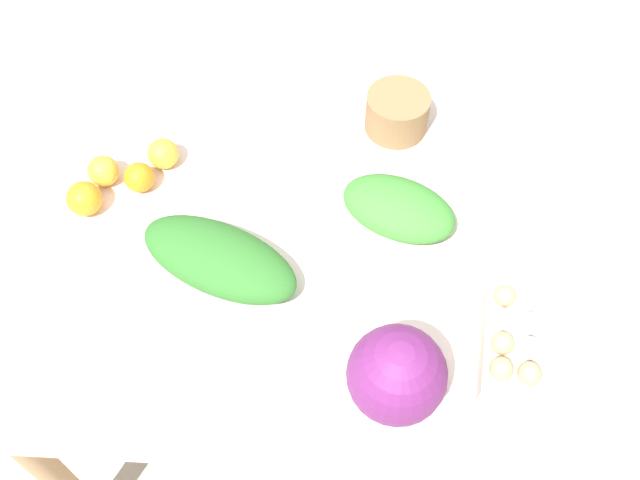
# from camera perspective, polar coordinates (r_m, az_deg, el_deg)

# --- Properties ---
(ground_plane) EXTENTS (8.00, 8.00, 0.00)m
(ground_plane) POSITION_cam_1_polar(r_m,az_deg,el_deg) (2.20, -0.00, -11.56)
(ground_plane) COLOR #B2A899
(dining_table) EXTENTS (1.29, 0.94, 0.76)m
(dining_table) POSITION_cam_1_polar(r_m,az_deg,el_deg) (1.61, -0.00, -2.42)
(dining_table) COLOR silver
(dining_table) RESTS_ON ground_plane
(cabbage_purple) EXTENTS (0.18, 0.18, 0.18)m
(cabbage_purple) POSITION_cam_1_polar(r_m,az_deg,el_deg) (1.29, 6.16, -10.67)
(cabbage_purple) COLOR #6B2366
(cabbage_purple) RESTS_ON dining_table
(egg_carton) EXTENTS (0.14, 0.26, 0.09)m
(egg_carton) POSITION_cam_1_polar(r_m,az_deg,el_deg) (1.41, 15.20, -7.76)
(egg_carton) COLOR beige
(egg_carton) RESTS_ON dining_table
(paper_bag) EXTENTS (0.15, 0.15, 0.10)m
(paper_bag) POSITION_cam_1_polar(r_m,az_deg,el_deg) (1.71, 6.19, 10.10)
(paper_bag) COLOR olive
(paper_bag) RESTS_ON dining_table
(greens_bunch_kale) EXTENTS (0.38, 0.29, 0.09)m
(greens_bunch_kale) POSITION_cam_1_polar(r_m,az_deg,el_deg) (1.46, -8.08, -1.49)
(greens_bunch_kale) COLOR #2D6B28
(greens_bunch_kale) RESTS_ON dining_table
(greens_bunch_chard) EXTENTS (0.29, 0.24, 0.09)m
(greens_bunch_chard) POSITION_cam_1_polar(r_m,az_deg,el_deg) (1.53, 6.31, 2.54)
(greens_bunch_chard) COLOR #3D8433
(greens_bunch_chard) RESTS_ON dining_table
(orange_0) EXTENTS (0.07, 0.07, 0.07)m
(orange_0) POSITION_cam_1_polar(r_m,az_deg,el_deg) (1.67, -12.44, 6.76)
(orange_0) COLOR #F9A833
(orange_0) RESTS_ON dining_table
(orange_1) EXTENTS (0.07, 0.07, 0.07)m
(orange_1) POSITION_cam_1_polar(r_m,az_deg,el_deg) (1.67, -16.94, 5.31)
(orange_1) COLOR #F9A833
(orange_1) RESTS_ON dining_table
(orange_2) EXTENTS (0.07, 0.07, 0.07)m
(orange_2) POSITION_cam_1_polar(r_m,az_deg,el_deg) (1.64, -14.26, 4.87)
(orange_2) COLOR orange
(orange_2) RESTS_ON dining_table
(orange_3) EXTENTS (0.08, 0.08, 0.08)m
(orange_3) POSITION_cam_1_polar(r_m,az_deg,el_deg) (1.63, -18.33, 3.16)
(orange_3) COLOR orange
(orange_3) RESTS_ON dining_table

